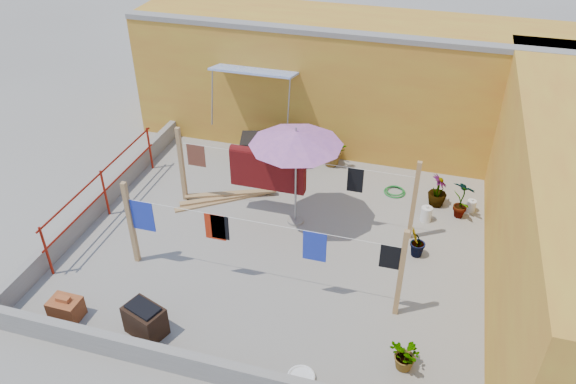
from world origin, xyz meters
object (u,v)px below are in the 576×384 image
object	(u,v)px
outdoor_table	(271,140)
water_jug_a	(426,214)
brazier	(145,320)
white_basin	(301,377)
patio_umbrella	(296,138)
water_jug_b	(471,206)
green_hose	(395,191)
brick_stack	(66,308)
plant_back_a	(333,151)

from	to	relation	value
outdoor_table	water_jug_a	xyz separation A→B (m)	(3.89, -1.38, -0.46)
brazier	white_basin	world-z (taller)	brazier
patio_umbrella	white_basin	bearing A→B (deg)	-73.14
water_jug_b	green_hose	world-z (taller)	water_jug_b
water_jug_a	green_hose	xyz separation A→B (m)	(-0.77, 0.88, -0.13)
brazier	white_basin	xyz separation A→B (m)	(2.73, -0.19, -0.25)
white_basin	brick_stack	bearing A→B (deg)	178.28
brazier	water_jug_b	distance (m)	7.26
outdoor_table	white_basin	size ratio (longest dim) A/B	3.67
water_jug_a	white_basin	bearing A→B (deg)	-107.68
outdoor_table	white_basin	world-z (taller)	outdoor_table
green_hose	plant_back_a	world-z (taller)	plant_back_a
white_basin	water_jug_b	distance (m)	5.83
water_jug_b	white_basin	bearing A→B (deg)	-114.45
brick_stack	green_hose	xyz separation A→B (m)	(4.94, 5.44, -0.16)
water_jug_a	green_hose	bearing A→B (deg)	130.93
water_jug_a	outdoor_table	bearing A→B (deg)	160.44
brick_stack	white_basin	distance (m)	4.22
brick_stack	brazier	world-z (taller)	brazier
plant_back_a	outdoor_table	bearing A→B (deg)	-167.46
outdoor_table	water_jug_b	size ratio (longest dim) A/B	5.27
green_hose	plant_back_a	distance (m)	1.87
patio_umbrella	brick_stack	bearing A→B (deg)	-129.26
brick_stack	brazier	size ratio (longest dim) A/B	0.69
brazier	water_jug_b	bearing A→B (deg)	44.88
patio_umbrella	water_jug_b	bearing A→B (deg)	22.18
brazier	white_basin	bearing A→B (deg)	-4.03
water_jug_a	green_hose	size ratio (longest dim) A/B	0.76
white_basin	plant_back_a	xyz separation A→B (m)	(-0.92, 6.40, 0.34)
brick_stack	white_basin	world-z (taller)	brick_stack
patio_umbrella	white_basin	distance (m)	4.48
outdoor_table	brick_stack	size ratio (longest dim) A/B	3.08
brazier	water_jug_a	bearing A→B (deg)	46.81
patio_umbrella	brazier	xyz separation A→B (m)	(-1.56, -3.66, -1.73)
brazier	plant_back_a	xyz separation A→B (m)	(1.81, 6.21, 0.09)
white_basin	green_hose	xyz separation A→B (m)	(0.73, 5.57, -0.01)
water_jug_b	green_hose	xyz separation A→B (m)	(-1.69, 0.26, -0.10)
brazier	green_hose	world-z (taller)	brazier
green_hose	white_basin	bearing A→B (deg)	-97.45
water_jug_a	water_jug_b	xyz separation A→B (m)	(0.92, 0.62, -0.03)
water_jug_a	plant_back_a	distance (m)	2.96
patio_umbrella	brazier	bearing A→B (deg)	-113.07
brazier	water_jug_a	distance (m)	6.17
outdoor_table	green_hose	world-z (taller)	outdoor_table
patio_umbrella	green_hose	size ratio (longest dim) A/B	4.54
brick_stack	white_basin	size ratio (longest dim) A/B	1.19
patio_umbrella	water_jug_a	bearing A→B (deg)	17.45
white_basin	green_hose	world-z (taller)	white_basin
water_jug_b	green_hose	distance (m)	1.71
water_jug_a	water_jug_b	bearing A→B (deg)	34.11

